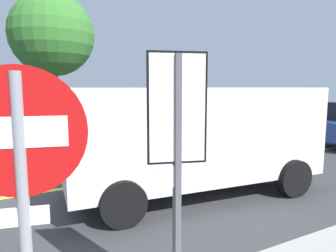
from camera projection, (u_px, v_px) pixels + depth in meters
The scene contains 6 objects.
ground_plane at pixel (6, 198), 6.08m from camera, with size 80.00×80.00×0.00m, color #38383A.
lane_marking_centre at pixel (143, 177), 7.49m from camera, with size 28.00×0.16×0.01m, color #E0D14C.
stop_sign at pixel (23, 194), 1.75m from camera, with size 0.74×0.20×2.34m.
speed_limit_sign at pixel (177, 138), 2.69m from camera, with size 0.52×0.18×2.52m.
white_van at pixel (192, 133), 6.26m from camera, with size 5.37×2.66×2.20m.
tree_left_verge at pixel (52, 35), 12.63m from camera, with size 3.46×3.46×6.12m.
Camera 1 is at (0.12, -6.70, 2.21)m, focal length 32.33 mm.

